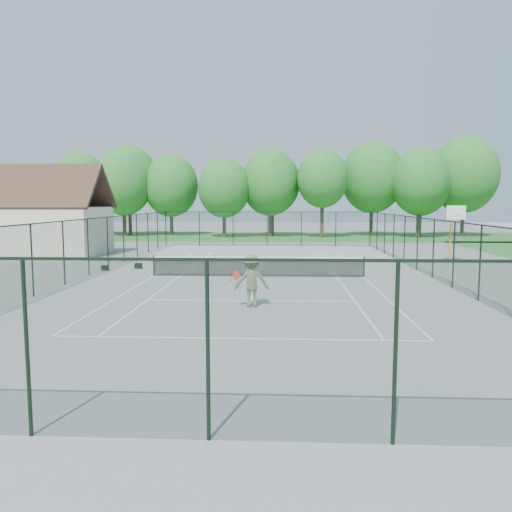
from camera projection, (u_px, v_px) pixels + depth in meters
The scene contains 11 objects.
ground at pixel (258, 276), 26.10m from camera, with size 140.00×140.00×0.00m, color gray.
grass_far at pixel (270, 236), 55.88m from camera, with size 80.00×16.00×0.01m, color #3D8134.
court_lines at pixel (258, 276), 26.10m from camera, with size 11.05×23.85×0.01m.
tennis_net at pixel (258, 266), 26.04m from camera, with size 11.08×0.08×1.10m.
fence_enclosure at pixel (258, 247), 25.93m from camera, with size 18.05×36.05×3.02m.
utility_building at pixel (46, 212), 36.46m from camera, with size 8.60×6.27×6.63m.
tree_line_far at pixel (270, 183), 55.23m from camera, with size 39.40×6.40×9.70m.
basketball_goal at pixel (454, 222), 32.43m from camera, with size 1.20×1.43×3.65m.
sports_bag_a at pixel (105, 268), 28.34m from camera, with size 0.37×0.22×0.30m, color black.
sports_bag_b at pixel (138, 266), 29.19m from camera, with size 0.41×0.25×0.32m, color black.
tennis_player at pixel (252, 281), 18.48m from camera, with size 2.17×0.91×1.96m.
Camera 1 is at (1.16, -25.80, 3.92)m, focal length 35.00 mm.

